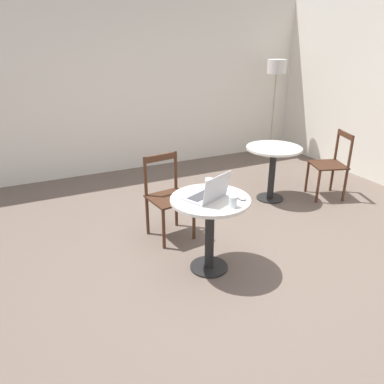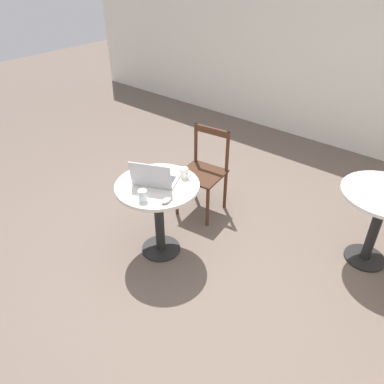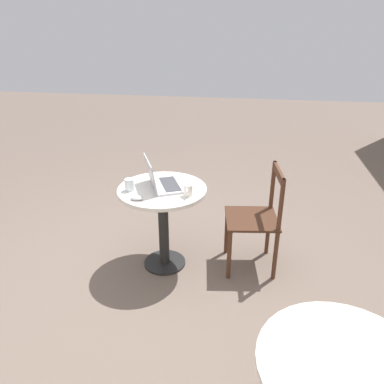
% 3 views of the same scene
% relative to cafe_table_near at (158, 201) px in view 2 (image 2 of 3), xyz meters
% --- Properties ---
extents(ground_plane, '(16.00, 16.00, 0.00)m').
position_rel_cafe_table_near_xyz_m(ground_plane, '(0.21, 0.00, -0.57)').
color(ground_plane, '#66564C').
extents(wall_back, '(9.40, 0.06, 2.70)m').
position_rel_cafe_table_near_xyz_m(wall_back, '(0.21, 3.23, 0.78)').
color(wall_back, silver).
rests_on(wall_back, ground_plane).
extents(cafe_table_near, '(0.73, 0.73, 0.74)m').
position_rel_cafe_table_near_xyz_m(cafe_table_near, '(0.00, 0.00, 0.00)').
color(cafe_table_near, black).
rests_on(cafe_table_near, ground_plane).
extents(cafe_table_mid, '(0.73, 0.73, 0.74)m').
position_rel_cafe_table_near_xyz_m(cafe_table_mid, '(1.56, 1.12, 0.00)').
color(cafe_table_mid, black).
rests_on(cafe_table_mid, ground_plane).
extents(chair_near_back, '(0.48, 0.48, 0.91)m').
position_rel_cafe_table_near_xyz_m(chair_near_back, '(-0.10, 0.79, -0.10)').
color(chair_near_back, '#472819').
rests_on(chair_near_back, ground_plane).
extents(laptop, '(0.44, 0.40, 0.25)m').
position_rel_cafe_table_near_xyz_m(laptop, '(-0.02, 0.00, 0.23)').
color(laptop, '#B7B7BC').
rests_on(laptop, cafe_table_near).
extents(mouse, '(0.06, 0.10, 0.03)m').
position_rel_cafe_table_near_xyz_m(mouse, '(0.24, -0.14, 0.19)').
color(mouse, '#B7B7BC').
rests_on(mouse, cafe_table_near).
extents(mug, '(0.11, 0.07, 0.09)m').
position_rel_cafe_table_near_xyz_m(mug, '(0.11, 0.24, 0.22)').
color(mug, silver).
rests_on(mug, cafe_table_near).
extents(drinking_glass, '(0.07, 0.07, 0.10)m').
position_rel_cafe_table_near_xyz_m(drinking_glass, '(0.08, -0.25, 0.22)').
color(drinking_glass, silver).
rests_on(drinking_glass, cafe_table_near).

